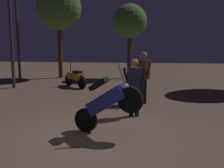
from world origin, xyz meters
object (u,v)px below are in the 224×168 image
at_px(motorcycle_orange_parked_left, 75,77).
at_px(person_rider_beside, 143,73).
at_px(streetlamp_far, 9,5).
at_px(motorcycle_blue_foreground, 107,103).
at_px(streetlamp_near, 17,15).
at_px(person_bystander_far, 134,83).

distance_m(motorcycle_orange_parked_left, person_rider_beside, 4.25).
bearing_deg(streetlamp_far, motorcycle_blue_foreground, -48.81).
distance_m(person_rider_beside, streetlamp_near, 8.11).
height_order(motorcycle_blue_foreground, motorcycle_orange_parked_left, motorcycle_blue_foreground).
bearing_deg(streetlamp_far, streetlamp_near, 107.94).
relative_size(person_bystander_far, streetlamp_far, 0.28).
xyz_separation_m(motorcycle_orange_parked_left, person_bystander_far, (2.79, -4.50, 0.51)).
xyz_separation_m(person_bystander_far, streetlamp_far, (-5.47, 4.00, 2.63)).
distance_m(person_bystander_far, streetlamp_far, 7.27).
height_order(motorcycle_blue_foreground, streetlamp_far, streetlamp_far).
bearing_deg(motorcycle_orange_parked_left, motorcycle_blue_foreground, 154.19).
bearing_deg(person_rider_beside, motorcycle_blue_foreground, -151.95).
bearing_deg(motorcycle_blue_foreground, motorcycle_orange_parked_left, 130.20).
bearing_deg(person_rider_beside, streetlamp_far, 109.39).
bearing_deg(motorcycle_orange_parked_left, streetlamp_near, 19.36).
relative_size(motorcycle_orange_parked_left, streetlamp_near, 0.24).
distance_m(motorcycle_blue_foreground, streetlamp_far, 7.98).
xyz_separation_m(motorcycle_blue_foreground, person_bystander_far, (0.56, 1.62, 0.21)).
bearing_deg(motorcycle_blue_foreground, streetlamp_near, 146.17).
distance_m(motorcycle_blue_foreground, person_bystander_far, 1.72).
height_order(motorcycle_blue_foreground, person_rider_beside, person_rider_beside).
xyz_separation_m(motorcycle_blue_foreground, person_rider_beside, (0.81, 3.22, 0.29)).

